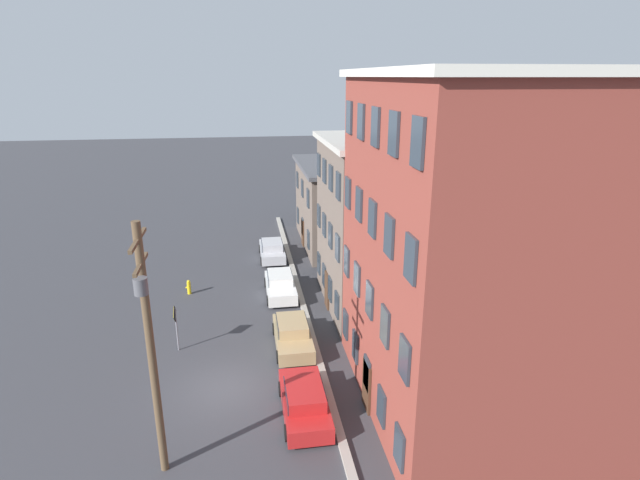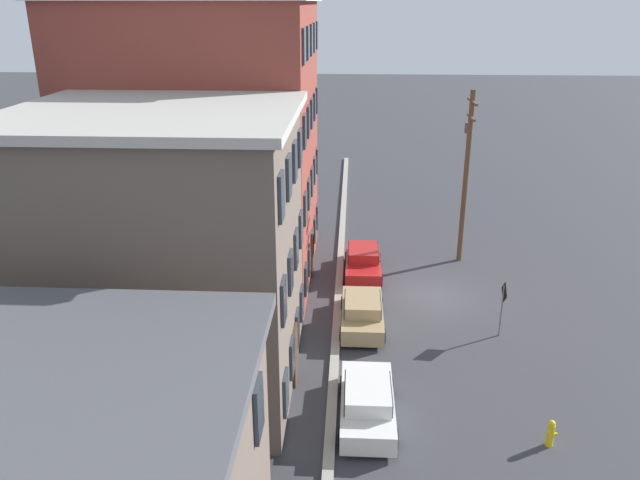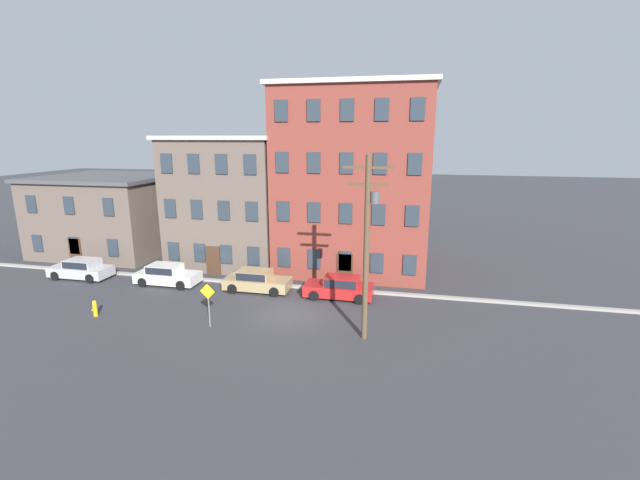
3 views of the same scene
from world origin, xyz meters
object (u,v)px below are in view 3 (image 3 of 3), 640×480
object	(u,v)px
caution_sign	(208,298)
utility_pole	(367,240)
car_red	(340,287)
fire_hydrant	(95,308)
car_silver	(81,268)
car_tan	(256,280)
car_white	(167,274)

from	to	relation	value
caution_sign	utility_pole	world-z (taller)	utility_pole
car_red	fire_hydrant	xyz separation A→B (m)	(-13.36, -5.88, -0.27)
car_red	fire_hydrant	distance (m)	14.60
car_silver	car_red	size ratio (longest dim) A/B	1.00
fire_hydrant	utility_pole	bearing A→B (deg)	1.89
car_tan	car_red	world-z (taller)	same
caution_sign	utility_pole	size ratio (longest dim) A/B	0.27
car_silver	car_white	xyz separation A→B (m)	(6.88, 0.08, 0.00)
car_red	caution_sign	world-z (taller)	caution_sign
car_silver	car_tan	size ratio (longest dim) A/B	1.00
fire_hydrant	car_white	bearing A→B (deg)	79.95
utility_pole	caution_sign	bearing A→B (deg)	-177.04
car_white	fire_hydrant	size ratio (longest dim) A/B	4.58
caution_sign	fire_hydrant	distance (m)	7.23
fire_hydrant	car_tan	bearing A→B (deg)	38.05
caution_sign	car_red	bearing A→B (deg)	43.00
car_silver	car_tan	xyz separation A→B (m)	(13.48, 0.19, 0.00)
car_silver	caution_sign	distance (m)	14.20
car_tan	fire_hydrant	xyz separation A→B (m)	(-7.64, -5.98, -0.27)
car_white	caution_sign	bearing A→B (deg)	-43.60
car_red	caution_sign	xyz separation A→B (m)	(-6.23, -5.81, 0.94)
car_silver	utility_pole	size ratio (longest dim) A/B	0.47
car_silver	car_red	xyz separation A→B (m)	(19.20, 0.09, 0.00)
car_red	car_tan	bearing A→B (deg)	179.03
utility_pole	fire_hydrant	world-z (taller)	utility_pole
car_tan	utility_pole	world-z (taller)	utility_pole
car_tan	utility_pole	size ratio (longest dim) A/B	0.47
car_red	fire_hydrant	bearing A→B (deg)	-156.22
car_silver	fire_hydrant	size ratio (longest dim) A/B	4.58
car_silver	car_red	bearing A→B (deg)	0.28
fire_hydrant	caution_sign	bearing A→B (deg)	0.62
car_white	car_red	distance (m)	12.32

